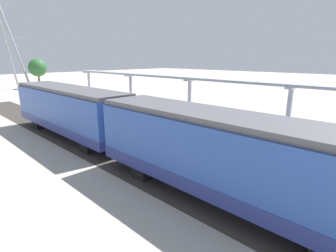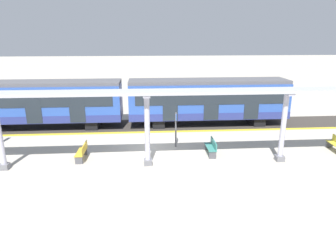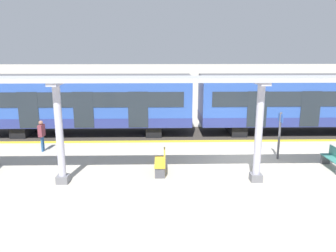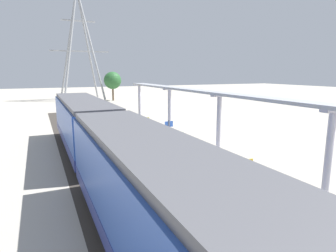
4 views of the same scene
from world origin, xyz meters
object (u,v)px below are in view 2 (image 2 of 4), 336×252
canopy_pillar_fourth (283,127)px  bench_near_end (82,152)px  train_near_carriage (39,104)px  train_far_carriage (208,101)px  canopy_pillar_third (147,130)px  bench_mid_platform (212,147)px  platform_info_sign (176,126)px

canopy_pillar_fourth → bench_near_end: canopy_pillar_fourth is taller
train_near_carriage → train_far_carriage: 12.63m
canopy_pillar_third → bench_mid_platform: canopy_pillar_third is taller
train_far_carriage → bench_near_end: 10.63m
platform_info_sign → train_far_carriage: bearing=148.7°
train_far_carriage → bench_mid_platform: 6.46m
canopy_pillar_third → platform_info_sign: bearing=146.0°
train_far_carriage → bench_mid_platform: (6.23, -1.00, -1.39)m
canopy_pillar_third → bench_near_end: bearing=-105.9°
bench_near_end → train_near_carriage: bearing=-146.4°
platform_info_sign → train_near_carriage: bearing=-116.7°
train_near_carriage → platform_info_sign: bearing=63.3°
bench_near_end → bench_mid_platform: (-0.19, 7.35, 0.00)m
canopy_pillar_third → bench_mid_platform: bearing=108.3°
canopy_pillar_fourth → platform_info_sign: canopy_pillar_fourth is taller
train_far_carriage → platform_info_sign: 5.72m
train_far_carriage → canopy_pillar_third: bearing=-32.3°
bench_mid_platform → canopy_pillar_fourth: bearing=71.0°
bench_mid_platform → platform_info_sign: (-1.37, -1.96, 0.89)m
canopy_pillar_fourth → platform_info_sign: size_ratio=1.76×
train_near_carriage → canopy_pillar_fourth: size_ratio=3.12×
train_near_carriage → bench_near_end: 7.84m
train_near_carriage → canopy_pillar_third: bearing=46.7°
canopy_pillar_third → platform_info_sign: canopy_pillar_third is taller
canopy_pillar_third → platform_info_sign: 3.19m
platform_info_sign → canopy_pillar_fourth: bearing=64.9°
train_far_carriage → bench_near_end: bearing=-52.4°
train_near_carriage → canopy_pillar_third: canopy_pillar_third is taller
train_near_carriage → canopy_pillar_fourth: 16.93m
bench_mid_platform → platform_info_sign: size_ratio=0.68×
bench_near_end → platform_info_sign: platform_info_sign is taller
canopy_pillar_third → canopy_pillar_fourth: size_ratio=1.00×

